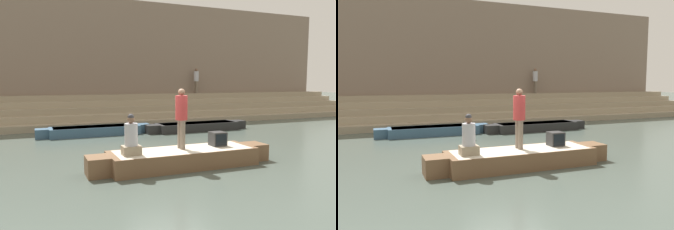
% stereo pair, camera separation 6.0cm
% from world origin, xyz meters
% --- Properties ---
extents(ground_plane, '(120.00, 120.00, 0.00)m').
position_xyz_m(ground_plane, '(0.00, 0.00, 0.00)').
color(ground_plane, '#47544C').
extents(ghat_steps, '(36.00, 3.83, 1.67)m').
position_xyz_m(ghat_steps, '(0.00, 10.21, 0.61)').
color(ghat_steps, gray).
rests_on(ghat_steps, ground).
extents(back_wall, '(34.20, 1.28, 7.73)m').
position_xyz_m(back_wall, '(0.00, 12.21, 3.84)').
color(back_wall, '#7F6B5B').
rests_on(back_wall, ground).
extents(rowboat_main, '(5.63, 1.46, 0.52)m').
position_xyz_m(rowboat_main, '(0.09, -0.75, 0.27)').
color(rowboat_main, brown).
rests_on(rowboat_main, ground).
extents(person_standing, '(0.36, 0.36, 1.78)m').
position_xyz_m(person_standing, '(0.08, -0.63, 1.54)').
color(person_standing, '#756656').
rests_on(person_standing, rowboat_main).
extents(person_rowing, '(0.50, 0.39, 1.12)m').
position_xyz_m(person_rowing, '(-1.52, -0.86, 0.96)').
color(person_rowing, gray).
rests_on(person_rowing, rowboat_main).
extents(tv_set, '(0.45, 0.43, 0.43)m').
position_xyz_m(tv_set, '(1.32, -0.64, 0.73)').
color(tv_set, '#2D2D2D').
rests_on(tv_set, rowboat_main).
extents(moored_boat_shore, '(5.48, 1.18, 0.42)m').
position_xyz_m(moored_boat_shore, '(3.74, 5.44, 0.22)').
color(moored_boat_shore, black).
rests_on(moored_boat_shore, ground).
extents(moored_boat_distant, '(5.27, 1.18, 0.42)m').
position_xyz_m(moored_boat_distant, '(-1.32, 5.99, 0.22)').
color(moored_boat_distant, '#33516B').
rests_on(moored_boat_distant, ground).
extents(mooring_post, '(0.14, 0.14, 1.00)m').
position_xyz_m(mooring_post, '(-0.09, 4.51, 0.50)').
color(mooring_post, '#473828').
rests_on(mooring_post, ground).
extents(person_on_steps, '(0.35, 0.35, 1.74)m').
position_xyz_m(person_on_steps, '(6.62, 11.23, 2.68)').
color(person_on_steps, '#756656').
rests_on(person_on_steps, ghat_steps).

